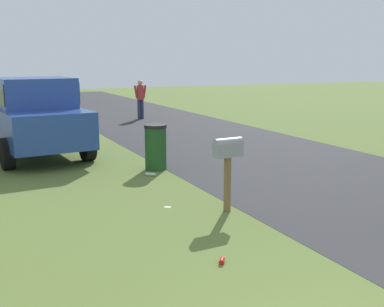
{
  "coord_description": "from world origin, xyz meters",
  "views": [
    {
      "loc": [
        -2.13,
        2.75,
        2.56
      ],
      "look_at": [
        4.7,
        -0.48,
        1.06
      ],
      "focal_mm": 44.55,
      "sensor_mm": 36.0,
      "label": 1
    }
  ],
  "objects": [
    {
      "name": "litter_can_midfield_a",
      "position": [
        2.86,
        -0.04,
        0.03
      ],
      "size": [
        0.14,
        0.13,
        0.07
      ],
      "primitive_type": "cylinder",
      "rotation": [
        0.0,
        1.57,
        2.49
      ],
      "color": "red",
      "rests_on": "ground"
    },
    {
      "name": "pickup_truck",
      "position": [
        11.32,
        1.16,
        1.11
      ],
      "size": [
        5.53,
        2.59,
        2.09
      ],
      "rotation": [
        0.0,
        0.0,
        3.23
      ],
      "color": "#284793",
      "rests_on": "ground"
    },
    {
      "name": "road_asphalt",
      "position": [
        6.0,
        -4.26,
        0.0
      ],
      "size": [
        60.0,
        5.79,
        0.01
      ],
      "primitive_type": "cube",
      "color": "#2D2D30",
      "rests_on": "ground"
    },
    {
      "name": "pedestrian",
      "position": [
        17.5,
        -4.07,
        0.98
      ],
      "size": [
        0.3,
        0.57,
        1.68
      ],
      "rotation": [
        0.0,
        0.0,
        3.18
      ],
      "color": "#2D3351",
      "rests_on": "ground"
    },
    {
      "name": "trash_bin",
      "position": [
        8.15,
        -1.17,
        0.54
      ],
      "size": [
        0.53,
        0.53,
        1.07
      ],
      "color": "#1E4C1E",
      "rests_on": "ground"
    },
    {
      "name": "mailbox",
      "position": [
        4.68,
        -1.14,
        1.02
      ],
      "size": [
        0.23,
        0.52,
        1.27
      ],
      "rotation": [
        0.0,
        0.0,
        0.07
      ],
      "color": "brown",
      "rests_on": "ground"
    },
    {
      "name": "litter_wrapper_far_scatter",
      "position": [
        5.32,
        -0.3,
        0.0
      ],
      "size": [
        0.14,
        0.15,
        0.01
      ],
      "primitive_type": "cube",
      "rotation": [
        0.0,
        0.0,
        0.84
      ],
      "color": "silver",
      "rests_on": "ground"
    },
    {
      "name": "litter_bottle_near_hydrant",
      "position": [
        7.61,
        -0.84,
        0.04
      ],
      "size": [
        0.18,
        0.22,
        0.07
      ],
      "primitive_type": "cylinder",
      "rotation": [
        0.0,
        1.57,
        0.96
      ],
      "color": "#B2D8BF",
      "rests_on": "ground"
    }
  ]
}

